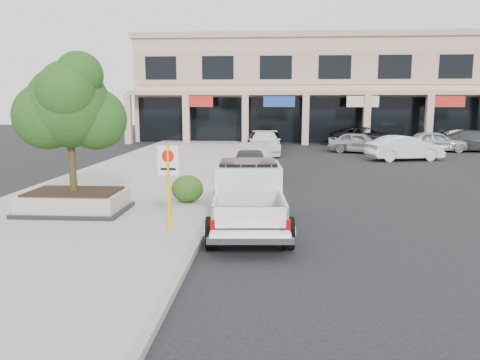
% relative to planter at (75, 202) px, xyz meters
% --- Properties ---
extents(ground, '(120.00, 120.00, 0.00)m').
position_rel_planter_xyz_m(ground, '(5.86, -1.64, -0.48)').
color(ground, black).
rests_on(ground, ground).
extents(sidewalk, '(8.00, 52.00, 0.15)m').
position_rel_planter_xyz_m(sidewalk, '(0.36, 4.36, -0.40)').
color(sidewalk, gray).
rests_on(sidewalk, ground).
extents(curb, '(0.20, 52.00, 0.15)m').
position_rel_planter_xyz_m(curb, '(4.31, 4.36, -0.40)').
color(curb, gray).
rests_on(curb, ground).
extents(strip_mall, '(40.55, 12.43, 9.50)m').
position_rel_planter_xyz_m(strip_mall, '(13.86, 32.29, 4.27)').
color(strip_mall, tan).
rests_on(strip_mall, ground).
extents(planter, '(3.20, 2.20, 0.68)m').
position_rel_planter_xyz_m(planter, '(0.00, 0.00, 0.00)').
color(planter, black).
rests_on(planter, sidewalk).
extents(planter_tree, '(2.90, 2.55, 4.00)m').
position_rel_planter_xyz_m(planter_tree, '(0.13, 0.15, 2.94)').
color(planter_tree, '#2E2312').
rests_on(planter_tree, planter).
extents(no_parking_sign, '(0.55, 0.09, 2.30)m').
position_rel_planter_xyz_m(no_parking_sign, '(3.46, -1.98, 1.16)').
color(no_parking_sign, yellow).
rests_on(no_parking_sign, sidewalk).
extents(hedge, '(1.10, 0.99, 0.93)m').
position_rel_planter_xyz_m(hedge, '(3.27, 1.68, 0.14)').
color(hedge, '#1D4313').
rests_on(hedge, sidewalk).
extents(pickup_truck, '(2.52, 5.89, 1.81)m').
position_rel_planter_xyz_m(pickup_truck, '(5.51, -1.01, 0.43)').
color(pickup_truck, white).
rests_on(pickup_truck, ground).
extents(curb_car_a, '(2.00, 4.32, 1.43)m').
position_rel_planter_xyz_m(curb_car_a, '(5.17, 7.27, 0.24)').
color(curb_car_a, '#2E3033').
rests_on(curb_car_a, ground).
extents(curb_car_b, '(1.89, 4.54, 1.46)m').
position_rel_planter_xyz_m(curb_car_b, '(5.26, 10.09, 0.25)').
color(curb_car_b, '#A1A3A9').
rests_on(curb_car_b, ground).
extents(curb_car_c, '(2.22, 5.34, 1.54)m').
position_rel_planter_xyz_m(curb_car_c, '(5.62, 18.19, 0.30)').
color(curb_car_c, white).
rests_on(curb_car_c, ground).
extents(curb_car_d, '(2.40, 5.18, 1.44)m').
position_rel_planter_xyz_m(curb_car_d, '(5.51, 22.26, 0.24)').
color(curb_car_d, black).
rests_on(curb_car_d, ground).
extents(lot_car_a, '(4.65, 3.26, 1.47)m').
position_rel_planter_xyz_m(lot_car_a, '(12.28, 19.45, 0.26)').
color(lot_car_a, '#94969B').
rests_on(lot_car_a, ground).
extents(lot_car_b, '(4.86, 2.76, 1.52)m').
position_rel_planter_xyz_m(lot_car_b, '(14.28, 15.38, 0.28)').
color(lot_car_b, silver).
rests_on(lot_car_b, ground).
extents(lot_car_c, '(5.51, 2.71, 1.54)m').
position_rel_planter_xyz_m(lot_car_c, '(21.08, 21.03, 0.30)').
color(lot_car_c, '#2F3235').
rests_on(lot_car_c, ground).
extents(lot_car_d, '(5.74, 2.74, 1.58)m').
position_rel_planter_xyz_m(lot_car_d, '(13.68, 24.63, 0.31)').
color(lot_car_d, black).
rests_on(lot_car_d, ground).
extents(lot_car_e, '(4.55, 2.15, 1.51)m').
position_rel_planter_xyz_m(lot_car_e, '(17.79, 20.59, 0.28)').
color(lot_car_e, '#AEB0B6').
rests_on(lot_car_e, ground).
extents(lot_car_f, '(4.48, 1.78, 1.45)m').
position_rel_planter_xyz_m(lot_car_f, '(20.91, 22.46, 0.25)').
color(lot_car_f, white).
rests_on(lot_car_f, ground).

